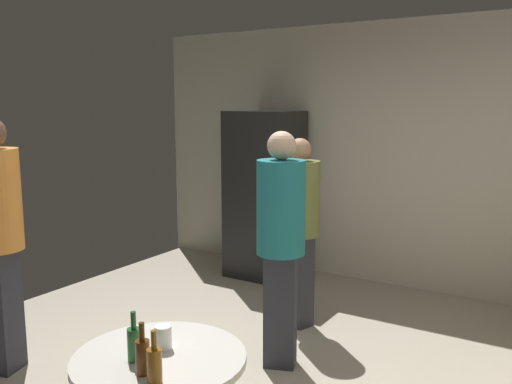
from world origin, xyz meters
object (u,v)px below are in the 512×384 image
object	(u,v)px
foreground_table	(160,377)
person_in_olive_shirt	(299,218)
refrigerator	(265,194)
person_in_teal_shirt	(281,232)
beer_bottle_green	(134,343)
beer_bottle_brown	(143,355)
plastic_cup_white	(163,337)
beer_bottle_amber	(155,364)

from	to	relation	value
foreground_table	person_in_olive_shirt	size ratio (longest dim) A/B	0.50
refrigerator	person_in_olive_shirt	bearing A→B (deg)	-47.53
foreground_table	person_in_teal_shirt	bearing A→B (deg)	97.74
refrigerator	beer_bottle_green	bearing A→B (deg)	-68.22
person_in_olive_shirt	person_in_teal_shirt	distance (m)	0.76
foreground_table	beer_bottle_brown	distance (m)	0.26
person_in_teal_shirt	foreground_table	bearing A→B (deg)	-12.30
refrigerator	beer_bottle_brown	xyz separation A→B (m)	(1.46, -3.44, -0.08)
beer_bottle_green	person_in_olive_shirt	distance (m)	2.34
plastic_cup_white	person_in_teal_shirt	distance (m)	1.44
person_in_teal_shirt	beer_bottle_amber	bearing A→B (deg)	-8.05
refrigerator	plastic_cup_white	distance (m)	3.49
plastic_cup_white	beer_bottle_amber	bearing A→B (deg)	-54.44
beer_bottle_green	plastic_cup_white	xyz separation A→B (m)	(0.03, 0.16, -0.03)
beer_bottle_brown	person_in_olive_shirt	world-z (taller)	person_in_olive_shirt
beer_bottle_brown	beer_bottle_green	bearing A→B (deg)	149.03
refrigerator	beer_bottle_green	xyz separation A→B (m)	(1.35, -3.37, -0.08)
beer_bottle_green	person_in_teal_shirt	bearing A→B (deg)	95.13
foreground_table	plastic_cup_white	xyz separation A→B (m)	(-0.03, 0.07, 0.16)
foreground_table	person_in_olive_shirt	bearing A→B (deg)	101.15
refrigerator	person_in_olive_shirt	world-z (taller)	refrigerator
beer_bottle_brown	refrigerator	bearing A→B (deg)	113.06
person_in_olive_shirt	person_in_teal_shirt	world-z (taller)	person_in_teal_shirt
refrigerator	plastic_cup_white	xyz separation A→B (m)	(1.37, -3.20, -0.11)
refrigerator	foreground_table	distance (m)	3.57
beer_bottle_amber	beer_bottle_green	size ratio (longest dim) A/B	1.00
person_in_olive_shirt	person_in_teal_shirt	xyz separation A→B (m)	(0.23, -0.72, 0.06)
beer_bottle_amber	beer_bottle_brown	world-z (taller)	same
beer_bottle_green	plastic_cup_white	size ratio (longest dim) A/B	2.09
foreground_table	beer_bottle_brown	size ratio (longest dim) A/B	3.48
refrigerator	foreground_table	xyz separation A→B (m)	(1.41, -3.27, -0.27)
foreground_table	plastic_cup_white	world-z (taller)	plastic_cup_white
beer_bottle_brown	person_in_olive_shirt	xyz separation A→B (m)	(-0.49, 2.38, 0.11)
plastic_cup_white	beer_bottle_brown	bearing A→B (deg)	-68.38
beer_bottle_amber	person_in_olive_shirt	world-z (taller)	person_in_olive_shirt
beer_bottle_green	beer_bottle_amber	bearing A→B (deg)	-25.82
refrigerator	beer_bottle_brown	size ratio (longest dim) A/B	7.83
beer_bottle_brown	person_in_olive_shirt	distance (m)	2.43
foreground_table	person_in_olive_shirt	distance (m)	2.27
beer_bottle_brown	plastic_cup_white	bearing A→B (deg)	111.62
refrigerator	beer_bottle_amber	bearing A→B (deg)	-65.77
refrigerator	foreground_table	size ratio (longest dim) A/B	2.25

